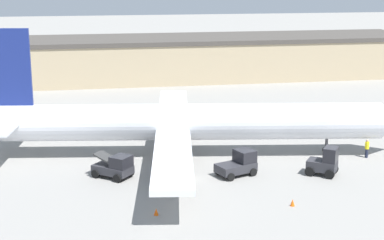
# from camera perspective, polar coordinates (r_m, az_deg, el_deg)

# --- Properties ---
(ground_plane) EXTENTS (400.00, 400.00, 0.00)m
(ground_plane) POSITION_cam_1_polar(r_m,az_deg,el_deg) (57.98, -0.00, -3.39)
(ground_plane) COLOR gray
(terminal_building) EXTENTS (87.42, 14.99, 7.01)m
(terminal_building) POSITION_cam_1_polar(r_m,az_deg,el_deg) (99.33, -3.34, 6.00)
(terminal_building) COLOR tan
(terminal_building) RESTS_ON ground_plane
(airplane) EXTENTS (43.70, 35.18, 12.42)m
(airplane) POSITION_cam_1_polar(r_m,az_deg,el_deg) (57.05, -1.13, -0.24)
(airplane) COLOR silver
(airplane) RESTS_ON ground_plane
(ground_crew_worker) EXTENTS (0.40, 0.40, 1.83)m
(ground_crew_worker) POSITION_cam_1_polar(r_m,az_deg,el_deg) (59.31, 16.60, -2.61)
(ground_crew_worker) COLOR #1E2338
(ground_crew_worker) RESTS_ON ground_plane
(baggage_tug) EXTENTS (3.90, 3.17, 2.19)m
(baggage_tug) POSITION_cam_1_polar(r_m,az_deg,el_deg) (52.23, 4.56, -4.25)
(baggage_tug) COLOR #2D2D33
(baggage_tug) RESTS_ON ground_plane
(belt_loader_truck) EXTENTS (3.78, 3.62, 2.08)m
(belt_loader_truck) POSITION_cam_1_polar(r_m,az_deg,el_deg) (51.78, -7.47, -4.50)
(belt_loader_truck) COLOR #2D2D33
(belt_loader_truck) RESTS_ON ground_plane
(pushback_tug) EXTENTS (3.24, 3.08, 2.61)m
(pushback_tug) POSITION_cam_1_polar(r_m,az_deg,el_deg) (53.24, 12.74, -4.04)
(pushback_tug) COLOR #2D2D33
(pushback_tug) RESTS_ON ground_plane
(safety_cone_near) EXTENTS (0.36, 0.36, 0.55)m
(safety_cone_near) POSITION_cam_1_polar(r_m,az_deg,el_deg) (46.19, 9.72, -7.90)
(safety_cone_near) COLOR #EF590F
(safety_cone_near) RESTS_ON ground_plane
(safety_cone_far) EXTENTS (0.36, 0.36, 0.55)m
(safety_cone_far) POSITION_cam_1_polar(r_m,az_deg,el_deg) (43.98, -3.50, -8.86)
(safety_cone_far) COLOR #EF590F
(safety_cone_far) RESTS_ON ground_plane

